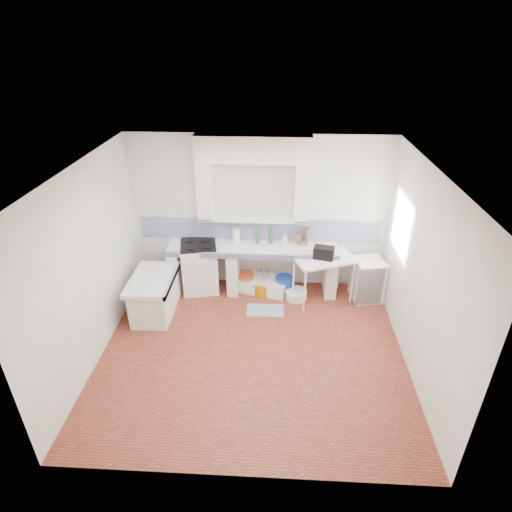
# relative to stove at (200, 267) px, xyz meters

# --- Properties ---
(floor) EXTENTS (4.50, 4.50, 0.00)m
(floor) POSITION_rel_stove_xyz_m (1.06, -1.70, -0.45)
(floor) COLOR brown
(floor) RESTS_ON ground
(ceiling) EXTENTS (4.50, 4.50, 0.00)m
(ceiling) POSITION_rel_stove_xyz_m (1.06, -1.70, 2.35)
(ceiling) COLOR white
(ceiling) RESTS_ON ground
(wall_back) EXTENTS (4.50, 0.00, 4.50)m
(wall_back) POSITION_rel_stove_xyz_m (1.06, 0.30, 0.95)
(wall_back) COLOR white
(wall_back) RESTS_ON ground
(wall_front) EXTENTS (4.50, 0.00, 4.50)m
(wall_front) POSITION_rel_stove_xyz_m (1.06, -3.70, 0.95)
(wall_front) COLOR white
(wall_front) RESTS_ON ground
(wall_left) EXTENTS (0.00, 4.50, 4.50)m
(wall_left) POSITION_rel_stove_xyz_m (-1.19, -1.70, 0.95)
(wall_left) COLOR white
(wall_left) RESTS_ON ground
(wall_right) EXTENTS (0.00, 4.50, 4.50)m
(wall_right) POSITION_rel_stove_xyz_m (3.31, -1.70, 0.95)
(wall_right) COLOR white
(wall_right) RESTS_ON ground
(alcove_mass) EXTENTS (1.90, 0.25, 0.45)m
(alcove_mass) POSITION_rel_stove_xyz_m (0.96, 0.17, 2.13)
(alcove_mass) COLOR white
(alcove_mass) RESTS_ON ground
(window_frame) EXTENTS (0.35, 0.86, 1.06)m
(window_frame) POSITION_rel_stove_xyz_m (3.49, -0.50, 1.15)
(window_frame) COLOR #362311
(window_frame) RESTS_ON ground
(lace_valance) EXTENTS (0.01, 0.84, 0.24)m
(lace_valance) POSITION_rel_stove_xyz_m (3.34, -0.50, 1.53)
(lace_valance) COLOR white
(lace_valance) RESTS_ON ground
(counter_slab) EXTENTS (3.00, 0.60, 0.08)m
(counter_slab) POSITION_rel_stove_xyz_m (0.96, -0.00, 0.41)
(counter_slab) COLOR white
(counter_slab) RESTS_ON ground
(counter_lip) EXTENTS (3.00, 0.04, 0.10)m
(counter_lip) POSITION_rel_stove_xyz_m (0.96, -0.28, 0.41)
(counter_lip) COLOR navy
(counter_lip) RESTS_ON ground
(counter_pier_left) EXTENTS (0.20, 0.55, 0.82)m
(counter_pier_left) POSITION_rel_stove_xyz_m (-0.44, -0.00, -0.04)
(counter_pier_left) COLOR white
(counter_pier_left) RESTS_ON ground
(counter_pier_mid) EXTENTS (0.20, 0.55, 0.82)m
(counter_pier_mid) POSITION_rel_stove_xyz_m (0.61, -0.00, -0.04)
(counter_pier_mid) COLOR white
(counter_pier_mid) RESTS_ON ground
(counter_pier_right) EXTENTS (0.20, 0.55, 0.82)m
(counter_pier_right) POSITION_rel_stove_xyz_m (2.36, -0.00, -0.04)
(counter_pier_right) COLOR white
(counter_pier_right) RESTS_ON ground
(peninsula_top) EXTENTS (0.70, 1.10, 0.08)m
(peninsula_top) POSITION_rel_stove_xyz_m (-0.64, -0.80, 0.21)
(peninsula_top) COLOR white
(peninsula_top) RESTS_ON ground
(peninsula_base) EXTENTS (0.60, 1.00, 0.62)m
(peninsula_base) POSITION_rel_stove_xyz_m (-0.64, -0.80, -0.14)
(peninsula_base) COLOR white
(peninsula_base) RESTS_ON ground
(peninsula_lip) EXTENTS (0.04, 1.10, 0.10)m
(peninsula_lip) POSITION_rel_stove_xyz_m (-0.31, -0.80, 0.21)
(peninsula_lip) COLOR navy
(peninsula_lip) RESTS_ON ground
(backsplash) EXTENTS (4.27, 0.03, 0.40)m
(backsplash) POSITION_rel_stove_xyz_m (1.06, 0.28, 0.65)
(backsplash) COLOR navy
(backsplash) RESTS_ON ground
(stove) EXTENTS (0.74, 0.72, 0.90)m
(stove) POSITION_rel_stove_xyz_m (0.00, 0.00, 0.00)
(stove) COLOR white
(stove) RESTS_ON ground
(sink) EXTENTS (0.98, 0.68, 0.21)m
(sink) POSITION_rel_stove_xyz_m (1.16, 0.00, -0.34)
(sink) COLOR white
(sink) RESTS_ON ground
(side_table) EXTENTS (1.15, 0.90, 0.04)m
(side_table) POSITION_rel_stove_xyz_m (2.21, -0.23, -0.03)
(side_table) COLOR white
(side_table) RESTS_ON ground
(fridge) EXTENTS (0.58, 0.58, 0.76)m
(fridge) POSITION_rel_stove_xyz_m (3.01, -0.14, -0.07)
(fridge) COLOR white
(fridge) RESTS_ON ground
(bucket_red) EXTENTS (0.43, 0.43, 0.31)m
(bucket_red) POSITION_rel_stove_xyz_m (0.82, 0.03, -0.29)
(bucket_red) COLOR #D55125
(bucket_red) RESTS_ON ground
(bucket_orange) EXTENTS (0.32, 0.32, 0.23)m
(bucket_orange) POSITION_rel_stove_xyz_m (1.13, -0.17, -0.33)
(bucket_orange) COLOR #BE6604
(bucket_orange) RESTS_ON ground
(bucket_blue) EXTENTS (0.43, 0.43, 0.31)m
(bucket_blue) POSITION_rel_stove_xyz_m (1.54, -0.03, -0.30)
(bucket_blue) COLOR #1540AC
(bucket_blue) RESTS_ON ground
(basin_white) EXTENTS (0.49, 0.49, 0.15)m
(basin_white) POSITION_rel_stove_xyz_m (1.76, -0.23, -0.37)
(basin_white) COLOR white
(basin_white) RESTS_ON ground
(water_bottle_a) EXTENTS (0.10, 0.10, 0.30)m
(water_bottle_a) POSITION_rel_stove_xyz_m (1.09, 0.15, -0.30)
(water_bottle_a) COLOR silver
(water_bottle_a) RESTS_ON ground
(water_bottle_b) EXTENTS (0.12, 0.12, 0.33)m
(water_bottle_b) POSITION_rel_stove_xyz_m (1.31, 0.15, -0.28)
(water_bottle_b) COLOR silver
(water_bottle_b) RESTS_ON ground
(black_bag) EXTENTS (0.37, 0.27, 0.21)m
(black_bag) POSITION_rel_stove_xyz_m (2.19, -0.25, 0.50)
(black_bag) COLOR black
(black_bag) RESTS_ON side_table
(green_bottle_a) EXTENTS (0.07, 0.07, 0.29)m
(green_bottle_a) POSITION_rel_stove_xyz_m (1.04, 0.15, 0.59)
(green_bottle_a) COLOR #27662C
(green_bottle_a) RESTS_ON counter_slab
(green_bottle_b) EXTENTS (0.07, 0.07, 0.29)m
(green_bottle_b) POSITION_rel_stove_xyz_m (1.28, 0.15, 0.59)
(green_bottle_b) COLOR #27662C
(green_bottle_b) RESTS_ON counter_slab
(knife_block) EXTENTS (0.12, 0.10, 0.20)m
(knife_block) POSITION_rel_stove_xyz_m (1.77, 0.15, 0.55)
(knife_block) COLOR brown
(knife_block) RESTS_ON counter_slab
(cutting_board) EXTENTS (0.08, 0.22, 0.30)m
(cutting_board) POSITION_rel_stove_xyz_m (1.94, 0.15, 0.60)
(cutting_board) COLOR brown
(cutting_board) RESTS_ON counter_slab
(paper_towel) EXTENTS (0.16, 0.16, 0.27)m
(paper_towel) POSITION_rel_stove_xyz_m (0.67, 0.15, 0.59)
(paper_towel) COLOR white
(paper_towel) RESTS_ON counter_slab
(soap_bottle) EXTENTS (0.10, 0.10, 0.21)m
(soap_bottle) POSITION_rel_stove_xyz_m (1.53, 0.15, 0.56)
(soap_bottle) COLOR white
(soap_bottle) RESTS_ON counter_slab
(rug) EXTENTS (0.64, 0.37, 0.01)m
(rug) POSITION_rel_stove_xyz_m (1.22, -0.64, -0.44)
(rug) COLOR #3D5788
(rug) RESTS_ON ground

